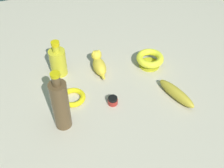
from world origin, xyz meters
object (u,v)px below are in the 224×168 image
object	(u,v)px
banana	(176,93)
cat_figurine	(99,64)
nail_polish_jar	(113,101)
bottle_tall	(60,104)
bottle_short	(58,61)
bangle	(73,97)
bowl	(150,59)

from	to	relation	value
banana	cat_figurine	distance (m)	0.38
nail_polish_jar	bottle_tall	distance (m)	0.24
bottle_tall	bottle_short	size ratio (longest dim) A/B	1.52
nail_polish_jar	cat_figurine	xyz separation A→B (m)	(0.01, 0.22, 0.02)
bangle	bowl	world-z (taller)	bowl
cat_figurine	bangle	world-z (taller)	cat_figurine
banana	bowl	bearing A→B (deg)	-11.97
nail_polish_jar	bottle_short	bearing A→B (deg)	123.13
banana	bangle	xyz separation A→B (m)	(-0.42, 0.13, -0.01)
bowl	bottle_tall	xyz separation A→B (m)	(-0.46, -0.22, 0.08)
banana	cat_figurine	world-z (taller)	cat_figurine
banana	bottle_tall	distance (m)	0.49
banana	bottle_short	xyz separation A→B (m)	(-0.44, 0.32, 0.05)
bottle_tall	cat_figurine	bearing A→B (deg)	49.28
bottle_short	banana	bearing A→B (deg)	-35.84
bangle	bottle_short	size ratio (longest dim) A/B	0.61
nail_polish_jar	bangle	bearing A→B (deg)	153.28
banana	cat_figurine	xyz separation A→B (m)	(-0.26, 0.27, 0.02)
nail_polish_jar	cat_figurine	bearing A→B (deg)	87.91
banana	bottle_tall	size ratio (longest dim) A/B	0.74
nail_polish_jar	cat_figurine	distance (m)	0.22
banana	bangle	world-z (taller)	banana
cat_figurine	bangle	distance (m)	0.22
nail_polish_jar	bottle_tall	xyz separation A→B (m)	(-0.22, -0.04, 0.10)
nail_polish_jar	cat_figurine	world-z (taller)	cat_figurine
banana	bottle_tall	world-z (taller)	bottle_tall
nail_polish_jar	bangle	world-z (taller)	nail_polish_jar
bangle	bottle_tall	world-z (taller)	bottle_tall
bowl	bottle_short	size ratio (longest dim) A/B	0.74
banana	bottle_tall	xyz separation A→B (m)	(-0.48, 0.01, 0.09)
banana	cat_figurine	bearing A→B (deg)	26.05
cat_figurine	bottle_short	distance (m)	0.19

